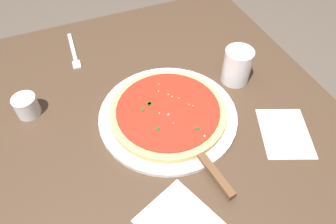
{
  "coord_description": "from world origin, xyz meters",
  "views": [
    {
      "loc": [
        -0.53,
        0.2,
        1.39
      ],
      "look_at": [
        -0.03,
        -0.01,
        0.77
      ],
      "focal_mm": 33.58,
      "sensor_mm": 36.0,
      "label": 1
    }
  ],
  "objects_px": {
    "pizza_server": "(205,161)",
    "napkin_loose_left": "(285,133)",
    "pizza": "(168,111)",
    "serving_plate": "(168,115)",
    "cup_small_sauce": "(26,106)",
    "cup_tall_drink": "(237,66)",
    "fork": "(74,53)"
  },
  "relations": [
    {
      "from": "pizza_server",
      "to": "fork",
      "type": "relative_size",
      "value": 1.2
    },
    {
      "from": "cup_small_sauce",
      "to": "fork",
      "type": "bearing_deg",
      "value": -37.82
    },
    {
      "from": "serving_plate",
      "to": "cup_tall_drink",
      "type": "bearing_deg",
      "value": -76.03
    },
    {
      "from": "serving_plate",
      "to": "pizza_server",
      "type": "relative_size",
      "value": 1.63
    },
    {
      "from": "cup_small_sauce",
      "to": "serving_plate",
      "type": "bearing_deg",
      "value": -114.83
    },
    {
      "from": "napkin_loose_left",
      "to": "fork",
      "type": "height_order",
      "value": "fork"
    },
    {
      "from": "napkin_loose_left",
      "to": "cup_small_sauce",
      "type": "bearing_deg",
      "value": 61.58
    },
    {
      "from": "pizza_server",
      "to": "napkin_loose_left",
      "type": "distance_m",
      "value": 0.23
    },
    {
      "from": "serving_plate",
      "to": "pizza",
      "type": "height_order",
      "value": "pizza"
    },
    {
      "from": "pizza_server",
      "to": "serving_plate",
      "type": "bearing_deg",
      "value": 7.46
    },
    {
      "from": "pizza",
      "to": "pizza_server",
      "type": "height_order",
      "value": "pizza"
    },
    {
      "from": "pizza",
      "to": "cup_tall_drink",
      "type": "bearing_deg",
      "value": -76.03
    },
    {
      "from": "cup_tall_drink",
      "to": "fork",
      "type": "relative_size",
      "value": 0.56
    },
    {
      "from": "pizza_server",
      "to": "cup_tall_drink",
      "type": "relative_size",
      "value": 2.15
    },
    {
      "from": "cup_small_sauce",
      "to": "pizza",
      "type": "bearing_deg",
      "value": -114.83
    },
    {
      "from": "cup_tall_drink",
      "to": "pizza",
      "type": "bearing_deg",
      "value": 103.97
    },
    {
      "from": "pizza",
      "to": "pizza_server",
      "type": "xyz_separation_m",
      "value": [
        -0.17,
        -0.02,
        -0.0
      ]
    },
    {
      "from": "pizza_server",
      "to": "fork",
      "type": "xyz_separation_m",
      "value": [
        0.53,
        0.2,
        -0.02
      ]
    },
    {
      "from": "fork",
      "to": "pizza",
      "type": "bearing_deg",
      "value": -154.02
    },
    {
      "from": "cup_small_sauce",
      "to": "fork",
      "type": "relative_size",
      "value": 0.33
    },
    {
      "from": "serving_plate",
      "to": "fork",
      "type": "relative_size",
      "value": 1.95
    },
    {
      "from": "pizza_server",
      "to": "fork",
      "type": "bearing_deg",
      "value": 20.53
    },
    {
      "from": "fork",
      "to": "serving_plate",
      "type": "bearing_deg",
      "value": -154.01
    },
    {
      "from": "cup_small_sauce",
      "to": "fork",
      "type": "distance_m",
      "value": 0.26
    },
    {
      "from": "pizza_server",
      "to": "cup_small_sauce",
      "type": "relative_size",
      "value": 3.61
    },
    {
      "from": "cup_tall_drink",
      "to": "cup_small_sauce",
      "type": "distance_m",
      "value": 0.58
    },
    {
      "from": "pizza",
      "to": "cup_small_sauce",
      "type": "bearing_deg",
      "value": 65.17
    },
    {
      "from": "cup_tall_drink",
      "to": "fork",
      "type": "distance_m",
      "value": 0.52
    },
    {
      "from": "pizza_server",
      "to": "pizza",
      "type": "bearing_deg",
      "value": 7.46
    },
    {
      "from": "napkin_loose_left",
      "to": "pizza_server",
      "type": "bearing_deg",
      "value": 90.99
    },
    {
      "from": "cup_small_sauce",
      "to": "napkin_loose_left",
      "type": "bearing_deg",
      "value": -118.42
    },
    {
      "from": "serving_plate",
      "to": "cup_small_sauce",
      "type": "relative_size",
      "value": 5.88
    }
  ]
}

